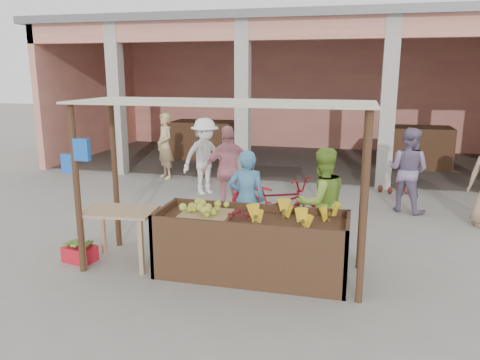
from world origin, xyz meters
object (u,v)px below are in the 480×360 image
(side_table, at_px, (120,219))
(vendor_blue, at_px, (247,196))
(motorcycle, at_px, (275,201))
(fruit_stall, at_px, (252,248))
(vendor_green, at_px, (322,200))
(red_crate, at_px, (80,254))

(side_table, distance_m, vendor_blue, 1.96)
(motorcycle, bearing_deg, fruit_stall, -156.87)
(side_table, relative_size, vendor_blue, 0.64)
(side_table, xyz_separation_m, vendor_green, (2.80, 1.04, 0.20))
(vendor_green, bearing_deg, vendor_blue, -33.69)
(fruit_stall, relative_size, side_table, 2.41)
(red_crate, relative_size, motorcycle, 0.22)
(vendor_blue, xyz_separation_m, vendor_green, (1.17, -0.04, 0.03))
(motorcycle, bearing_deg, red_crate, 152.38)
(fruit_stall, distance_m, vendor_green, 1.39)
(side_table, relative_size, motorcycle, 0.53)
(side_table, height_order, red_crate, side_table)
(fruit_stall, distance_m, motorcycle, 2.00)
(vendor_green, distance_m, motorcycle, 1.39)
(fruit_stall, height_order, motorcycle, motorcycle)
(fruit_stall, xyz_separation_m, vendor_blue, (-0.31, 1.01, 0.45))
(red_crate, distance_m, vendor_green, 3.71)
(side_table, height_order, vendor_green, vendor_green)
(red_crate, distance_m, motorcycle, 3.38)
(red_crate, height_order, vendor_green, vendor_green)
(side_table, xyz_separation_m, motorcycle, (1.93, 2.06, -0.15))
(vendor_green, bearing_deg, fruit_stall, 16.66)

